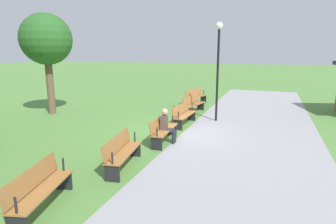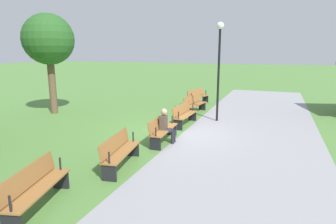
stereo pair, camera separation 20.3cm
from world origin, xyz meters
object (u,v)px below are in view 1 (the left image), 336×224
object	(u,v)px
lamp_post	(218,54)
bench_4	(122,151)
person_seated	(167,125)
bench_3	(163,129)
bench_1	(193,104)
bench_0	(196,96)
bench_5	(39,188)
tree_0	(46,40)
bench_2	(184,114)

from	to	relation	value
lamp_post	bench_4	bearing A→B (deg)	-12.94
bench_4	person_seated	xyz separation A→B (m)	(-2.48, 0.39, 0.16)
bench_3	lamp_post	distance (m)	4.66
bench_4	lamp_post	distance (m)	6.86
bench_1	bench_4	bearing A→B (deg)	8.64
bench_3	person_seated	distance (m)	0.21
bench_1	lamp_post	size ratio (longest dim) A/B	0.44
bench_0	bench_3	bearing A→B (deg)	20.13
bench_5	lamp_post	bearing A→B (deg)	153.08
tree_0	bench_0	bearing A→B (deg)	129.15
bench_2	bench_1	bearing A→B (deg)	-171.39
bench_0	lamp_post	size ratio (longest dim) A/B	0.45
bench_3	bench_4	world-z (taller)	same
bench_5	lamp_post	xyz separation A→B (m)	(-8.67, 1.93, 2.52)
bench_2	bench_4	size ratio (longest dim) A/B	0.99
bench_4	bench_5	distance (m)	2.50
bench_0	bench_3	xyz separation A→B (m)	(7.44, 0.75, 0.00)
bench_3	tree_0	size ratio (longest dim) A/B	0.39
bench_3	tree_0	bearing A→B (deg)	-111.83
bench_1	bench_2	world-z (taller)	same
bench_1	bench_2	distance (m)	2.50
bench_2	bench_5	size ratio (longest dim) A/B	0.98
bench_1	bench_2	xyz separation A→B (m)	(2.49, 0.25, 0.00)
bench_3	lamp_post	world-z (taller)	lamp_post
bench_2	bench_4	world-z (taller)	same
tree_0	person_seated	bearing A→B (deg)	71.39
bench_5	tree_0	world-z (taller)	tree_0
bench_0	bench_2	distance (m)	4.99
bench_1	bench_3	world-z (taller)	same
bench_5	tree_0	bearing A→B (deg)	-154.13
bench_4	lamp_post	xyz separation A→B (m)	(-6.22, 1.43, 2.52)
bench_2	bench_0	bearing A→B (deg)	-168.53
person_seated	tree_0	size ratio (longest dim) A/B	0.24
bench_0	bench_4	size ratio (longest dim) A/B	1.00
person_seated	bench_0	bearing A→B (deg)	-176.06
bench_4	bench_2	bearing A→B (deg)	168.50
bench_2	lamp_post	bearing A→B (deg)	139.22
bench_3	bench_5	bearing A→B (deg)	-11.47
bench_2	bench_3	xyz separation A→B (m)	(2.50, 0.00, 0.00)
bench_4	person_seated	world-z (taller)	person_seated
bench_1	tree_0	world-z (taller)	tree_0
bench_4	bench_5	xyz separation A→B (m)	(2.45, -0.50, 0.00)
bench_1	lamp_post	world-z (taller)	lamp_post
bench_5	person_seated	size ratio (longest dim) A/B	1.62
bench_0	bench_4	world-z (taller)	same
bench_1	bench_4	xyz separation A→B (m)	(7.47, 0.00, 0.00)
bench_3	bench_4	distance (m)	2.50
bench_1	bench_3	xyz separation A→B (m)	(4.99, 0.25, 0.00)
bench_4	tree_0	size ratio (longest dim) A/B	0.39
person_seated	bench_4	bearing A→B (deg)	-11.88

